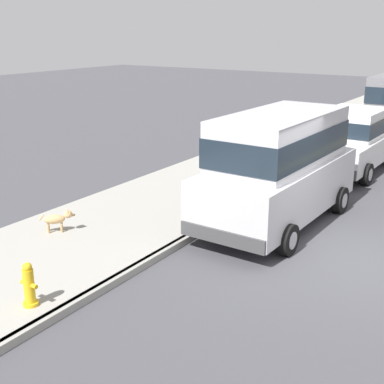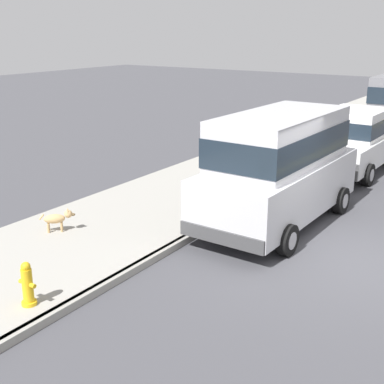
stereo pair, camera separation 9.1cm
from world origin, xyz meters
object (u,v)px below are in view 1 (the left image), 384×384
object	(u,v)px
car_silver_van	(279,164)
fire_hydrant	(29,286)
dog_tan	(58,219)
car_white_sedan	(353,139)

from	to	relation	value
car_silver_van	fire_hydrant	world-z (taller)	car_silver_van
dog_tan	fire_hydrant	world-z (taller)	fire_hydrant
car_white_sedan	fire_hydrant	size ratio (longest dim) A/B	6.41
car_white_sedan	car_silver_van	bearing A→B (deg)	-90.09
car_silver_van	car_white_sedan	bearing A→B (deg)	89.91
car_silver_van	fire_hydrant	size ratio (longest dim) A/B	6.82
car_silver_van	car_white_sedan	size ratio (longest dim) A/B	1.06
dog_tan	fire_hydrant	size ratio (longest dim) A/B	0.79
fire_hydrant	car_white_sedan	bearing A→B (deg)	82.17
car_silver_van	car_white_sedan	distance (m)	5.53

